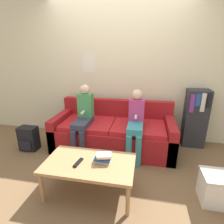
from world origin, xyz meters
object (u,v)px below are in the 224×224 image
bookshelf (195,118)px  storage_box (218,189)px  coffee_table (89,165)px  tv_remote (78,163)px  person_right (136,121)px  person_left (83,116)px  backpack (29,139)px  couch (113,132)px

bookshelf → storage_box: 1.38m
coffee_table → bookshelf: 2.07m
coffee_table → storage_box: (1.44, 0.11, -0.19)m
coffee_table → tv_remote: tv_remote is taller
bookshelf → tv_remote: bearing=-136.7°
person_right → storage_box: size_ratio=2.84×
coffee_table → person_right: (0.47, 0.90, 0.23)m
tv_remote → storage_box: tv_remote is taller
person_left → backpack: 1.05m
person_left → storage_box: 2.04m
person_left → backpack: size_ratio=2.69×
backpack → bookshelf: bearing=14.2°
person_left → backpack: bearing=-169.7°
coffee_table → bookshelf: (1.47, 1.44, 0.15)m
person_left → person_right: bearing=-0.4°
couch → person_right: 0.54m
person_left → bookshelf: (1.86, 0.54, -0.10)m
coffee_table → tv_remote: bearing=-157.0°
coffee_table → person_left: bearing=113.0°
person_left → backpack: (-0.95, -0.17, -0.41)m
couch → person_right: bearing=-27.8°
couch → person_left: bearing=-157.0°
tv_remote → storage_box: (1.55, 0.16, -0.24)m
coffee_table → backpack: bearing=151.1°
coffee_table → backpack: 1.53m
person_right → bookshelf: 1.14m
coffee_table → person_left: (-0.39, 0.91, 0.25)m
coffee_table → person_right: 1.04m
couch → tv_remote: size_ratio=11.60×
person_right → storage_box: (0.97, -0.79, -0.42)m
couch → coffee_table: (-0.08, -1.11, 0.09)m
person_right → tv_remote: (-0.58, -0.95, -0.17)m
coffee_table → backpack: size_ratio=2.50×
coffee_table → tv_remote: size_ratio=5.93×
person_right → tv_remote: size_ratio=6.12×
coffee_table → person_right: size_ratio=0.97×
person_right → backpack: (-1.80, -0.17, -0.39)m
person_left → storage_box: size_ratio=2.97×
person_right → storage_box: 1.32m
person_left → bookshelf: bearing=16.1°
couch → person_right: (0.39, -0.20, 0.32)m
storage_box → backpack: 2.84m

